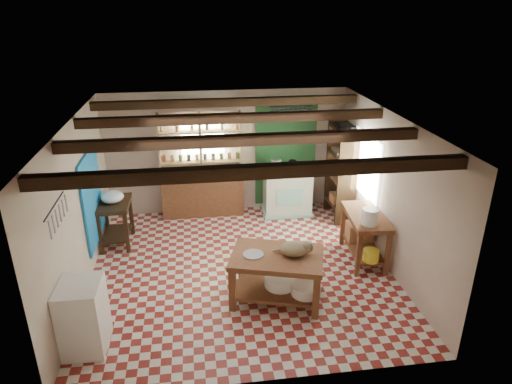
{
  "coord_description": "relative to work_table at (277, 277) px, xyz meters",
  "views": [
    {
      "loc": [
        -0.68,
        -6.64,
        4.25
      ],
      "look_at": [
        0.3,
        0.3,
        1.3
      ],
      "focal_mm": 32.0,
      "sensor_mm": 36.0,
      "label": 1
    }
  ],
  "objects": [
    {
      "name": "prep_table",
      "position": [
        -2.65,
        2.12,
        0.04
      ],
      "size": [
        0.58,
        0.85,
        0.86
      ],
      "primitive_type": "cube",
      "rotation": [
        0.0,
        0.0,
        -0.0
      ],
      "color": "#372213",
      "rests_on": "floor"
    },
    {
      "name": "pot_rack",
      "position": [
        0.8,
        2.93,
        1.8
      ],
      "size": [
        0.86,
        0.12,
        0.36
      ],
      "primitive_type": "cube",
      "color": "black",
      "rests_on": "ceiling"
    },
    {
      "name": "ceiling",
      "position": [
        -0.45,
        0.88,
        2.22
      ],
      "size": [
        5.0,
        5.0,
        0.02
      ],
      "primitive_type": "cube",
      "color": "#4E4E53",
      "rests_on": "wall_back"
    },
    {
      "name": "blue_wall_patch",
      "position": [
        -2.92,
        1.78,
        0.72
      ],
      "size": [
        0.04,
        1.4,
        1.6
      ],
      "primitive_type": "cube",
      "color": "#1A79C4",
      "rests_on": "wall_left"
    },
    {
      "name": "work_table",
      "position": [
        0.0,
        0.0,
        0.0
      ],
      "size": [
        1.56,
        1.25,
        0.77
      ],
      "primitive_type": "cube",
      "rotation": [
        0.0,
        0.0,
        -0.29
      ],
      "color": "brown",
      "rests_on": "floor"
    },
    {
      "name": "steel_tray",
      "position": [
        -0.35,
        0.05,
        0.39
      ],
      "size": [
        0.38,
        0.38,
        0.02
      ],
      "primitive_type": "cylinder",
      "rotation": [
        0.0,
        0.0,
        -0.29
      ],
      "color": "#9F9EA6",
      "rests_on": "work_table"
    },
    {
      "name": "wall_back",
      "position": [
        -0.45,
        3.38,
        0.92
      ],
      "size": [
        5.0,
        0.04,
        2.6
      ],
      "primitive_type": "cube",
      "color": "beige",
      "rests_on": "floor"
    },
    {
      "name": "yellow_tub",
      "position": [
        1.69,
        0.5,
        -0.06
      ],
      "size": [
        0.29,
        0.29,
        0.2
      ],
      "primitive_type": "cylinder",
      "rotation": [
        0.0,
        0.0,
        -0.08
      ],
      "color": "yellow",
      "rests_on": "right_counter"
    },
    {
      "name": "kettle_left",
      "position": [
        0.53,
        3.04,
        0.72
      ],
      "size": [
        0.23,
        0.23,
        0.25
      ],
      "primitive_type": "cylinder",
      "rotation": [
        0.0,
        0.0,
        -0.03
      ],
      "color": "#9F9EA6",
      "rests_on": "stove"
    },
    {
      "name": "ceiling_beams",
      "position": [
        -0.45,
        0.88,
        2.1
      ],
      "size": [
        5.0,
        3.8,
        0.15
      ],
      "primitive_type": "cube",
      "color": "#372213",
      "rests_on": "ceiling"
    },
    {
      "name": "stove",
      "position": [
        0.78,
        3.03,
        0.1
      ],
      "size": [
        1.01,
        0.7,
        0.97
      ],
      "primitive_type": "cube",
      "rotation": [
        0.0,
        0.0,
        -0.03
      ],
      "color": "beige",
      "rests_on": "floor"
    },
    {
      "name": "wall_left",
      "position": [
        -2.95,
        0.88,
        0.92
      ],
      "size": [
        0.04,
        5.0,
        2.6
      ],
      "primitive_type": "cube",
      "color": "beige",
      "rests_on": "floor"
    },
    {
      "name": "basin_large",
      "position": [
        0.06,
        0.03,
        -0.1
      ],
      "size": [
        0.6,
        0.6,
        0.17
      ],
      "primitive_type": "cylinder",
      "rotation": [
        0.0,
        0.0,
        -0.29
      ],
      "color": "white",
      "rests_on": "work_table"
    },
    {
      "name": "right_counter",
      "position": [
        1.73,
        0.95,
        0.05
      ],
      "size": [
        0.7,
        1.25,
        0.86
      ],
      "primitive_type": "cube",
      "rotation": [
        0.0,
        0.0,
        -0.08
      ],
      "color": "brown",
      "rests_on": "floor"
    },
    {
      "name": "floor",
      "position": [
        -0.45,
        0.88,
        -0.39
      ],
      "size": [
        5.0,
        5.0,
        0.02
      ],
      "primitive_type": "cube",
      "color": "maroon",
      "rests_on": "ground"
    },
    {
      "name": "wall_front",
      "position": [
        -0.45,
        -1.62,
        0.92
      ],
      "size": [
        5.0,
        0.04,
        2.6
      ],
      "primitive_type": "cube",
      "color": "beige",
      "rests_on": "floor"
    },
    {
      "name": "utensil_rail",
      "position": [
        -2.89,
        -0.32,
        1.4
      ],
      "size": [
        0.06,
        0.9,
        0.28
      ],
      "primitive_type": "cube",
      "color": "black",
      "rests_on": "wall_left"
    },
    {
      "name": "enamel_bowl",
      "position": [
        -2.65,
        2.12,
        0.57
      ],
      "size": [
        0.41,
        0.41,
        0.2
      ],
      "primitive_type": "ellipsoid",
      "rotation": [
        0.0,
        0.0,
        -0.0
      ],
      "color": "white",
      "rests_on": "prep_table"
    },
    {
      "name": "wicker_basket",
      "position": [
        1.75,
        1.24,
        -0.0
      ],
      "size": [
        0.47,
        0.39,
        0.31
      ],
      "primitive_type": "cube",
      "rotation": [
        0.0,
        0.0,
        -0.08
      ],
      "color": "#AE7146",
      "rests_on": "right_counter"
    },
    {
      "name": "basin_small",
      "position": [
        0.4,
        -0.23,
        -0.1
      ],
      "size": [
        0.56,
        0.56,
        0.16
      ],
      "primitive_type": "cylinder",
      "rotation": [
        0.0,
        0.0,
        -0.29
      ],
      "color": "white",
      "rests_on": "work_table"
    },
    {
      "name": "wall_right",
      "position": [
        2.05,
        0.88,
        0.92
      ],
      "size": [
        0.04,
        5.0,
        2.6
      ],
      "primitive_type": "cube",
      "color": "beige",
      "rests_on": "floor"
    },
    {
      "name": "cat",
      "position": [
        0.25,
        -0.02,
        0.48
      ],
      "size": [
        0.48,
        0.39,
        0.2
      ],
      "primitive_type": "ellipsoid",
      "rotation": [
        0.0,
        0.0,
        -0.12
      ],
      "color": "#907A54",
      "rests_on": "work_table"
    },
    {
      "name": "window_back",
      "position": [
        -0.95,
        3.36,
        1.32
      ],
      "size": [
        0.9,
        0.02,
        0.8
      ],
      "primitive_type": "cube",
      "color": "silver",
      "rests_on": "wall_back"
    },
    {
      "name": "green_wall_patch",
      "position": [
        0.8,
        3.35,
        0.87
      ],
      "size": [
        1.3,
        0.04,
        2.3
      ],
      "primitive_type": "cube",
      "color": "#1B4520",
      "rests_on": "wall_back"
    },
    {
      "name": "white_bucket",
      "position": [
        1.65,
        0.6,
        0.62
      ],
      "size": [
        0.29,
        0.29,
        0.27
      ],
      "primitive_type": "cylinder",
      "rotation": [
        0.0,
        0.0,
        -0.08
      ],
      "color": "white",
      "rests_on": "right_counter"
    },
    {
      "name": "window_right",
      "position": [
        2.03,
        1.88,
        1.02
      ],
      "size": [
        0.02,
        1.3,
        1.2
      ],
      "primitive_type": "cube",
      "color": "silver",
      "rests_on": "wall_right"
    },
    {
      "name": "shelving_unit",
      "position": [
        -1.0,
        3.19,
        0.72
      ],
      "size": [
        1.7,
        0.34,
        2.2
      ],
      "primitive_type": "cube",
      "color": "tan",
      "rests_on": "floor"
    },
    {
      "name": "white_cabinet",
      "position": [
        -2.67,
        -0.69,
        0.1
      ],
      "size": [
        0.55,
        0.65,
        0.96
      ],
      "primitive_type": "cube",
      "rotation": [
        0.0,
        0.0,
        -0.03
      ],
      "color": "white",
      "rests_on": "floor"
    },
    {
      "name": "tall_rack",
      "position": [
        1.83,
        2.68,
        0.62
      ],
      "size": [
        0.4,
        0.86,
        2.0
      ],
      "primitive_type": "cube",
      "color": "#372213",
      "rests_on": "floor"
    },
    {
      "name": "kettle_right",
      "position": [
        0.88,
        3.03,
        0.69
      ],
      "size": [
        0.17,
        0.17,
        0.21
      ],
      "primitive_type": "cylinder",
      "rotation": [
        0.0,
        0.0,
        -0.03
      ],
      "color": "black",
      "rests_on": "stove"
    }
  ]
}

